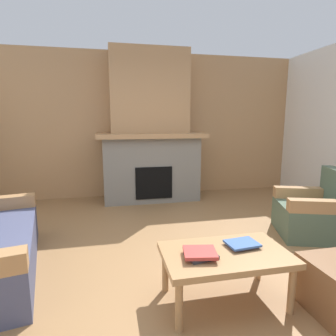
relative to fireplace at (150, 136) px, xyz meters
name	(u,v)px	position (x,y,z in m)	size (l,w,h in m)	color
ground	(190,270)	(0.00, -2.62, -1.16)	(9.00, 9.00, 0.00)	olive
wall_back_wood_panel	(147,126)	(0.00, 0.38, 0.19)	(6.00, 0.12, 2.70)	tan
fireplace	(150,136)	(0.00, 0.00, 0.00)	(1.90, 0.82, 2.70)	gray
armchair	(314,213)	(1.79, -2.12, -0.87)	(0.96, 0.96, 0.85)	#4C604C
coffee_table	(225,258)	(0.13, -3.14, -0.79)	(1.00, 0.60, 0.43)	#A87A4C
book_stack_near_edge	(200,254)	(-0.09, -3.18, -0.70)	(0.28, 0.25, 0.05)	#2D2D33
book_stack_center	(242,244)	(0.31, -3.07, -0.71)	(0.27, 0.22, 0.04)	#7A3D84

